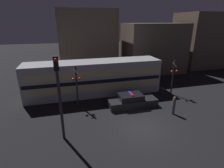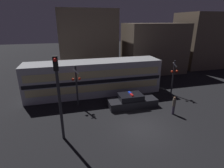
% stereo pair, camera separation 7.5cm
% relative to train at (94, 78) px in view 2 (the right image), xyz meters
% --- Properties ---
extents(ground_plane, '(120.00, 120.00, 0.00)m').
position_rel_train_xyz_m(ground_plane, '(2.41, -7.93, -1.88)').
color(ground_plane, black).
extents(train, '(14.80, 2.96, 3.77)m').
position_rel_train_xyz_m(train, '(0.00, 0.00, 0.00)').
color(train, '#B7BABF').
rests_on(train, ground_plane).
extents(police_car, '(4.75, 1.83, 1.34)m').
position_rel_train_xyz_m(police_car, '(3.00, -4.02, -1.38)').
color(police_car, black).
rests_on(police_car, ground_plane).
extents(pedestrian, '(0.28, 0.28, 1.69)m').
position_rel_train_xyz_m(pedestrian, '(5.98, -6.54, -1.01)').
color(pedestrian, '#3F384C').
rests_on(pedestrian, ground_plane).
extents(crossing_signal_near, '(0.85, 0.37, 3.91)m').
position_rel_train_xyz_m(crossing_signal_near, '(8.35, -2.54, 0.31)').
color(crossing_signal_near, '#2D2D33').
rests_on(crossing_signal_near, ground_plane).
extents(crossing_signal_far, '(0.85, 0.37, 4.04)m').
position_rel_train_xyz_m(crossing_signal_far, '(-2.12, -2.79, 0.37)').
color(crossing_signal_far, '#2D2D33').
rests_on(crossing_signal_far, ground_plane).
extents(traffic_light_corner, '(0.30, 0.46, 5.90)m').
position_rel_train_xyz_m(traffic_light_corner, '(-3.51, -7.61, 1.62)').
color(traffic_light_corner, '#2D2D33').
rests_on(traffic_light_corner, ground_plane).
extents(building_left, '(8.47, 6.32, 9.54)m').
position_rel_train_xyz_m(building_left, '(0.54, 9.46, 2.89)').
color(building_left, brown).
rests_on(building_left, ground_plane).
extents(building_center, '(9.26, 5.90, 7.57)m').
position_rel_train_xyz_m(building_center, '(10.85, 7.16, 1.90)').
color(building_center, brown).
rests_on(building_center, ground_plane).
extents(building_right, '(7.52, 6.64, 9.26)m').
position_rel_train_xyz_m(building_right, '(20.59, 8.42, 2.75)').
color(building_right, brown).
rests_on(building_right, ground_plane).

